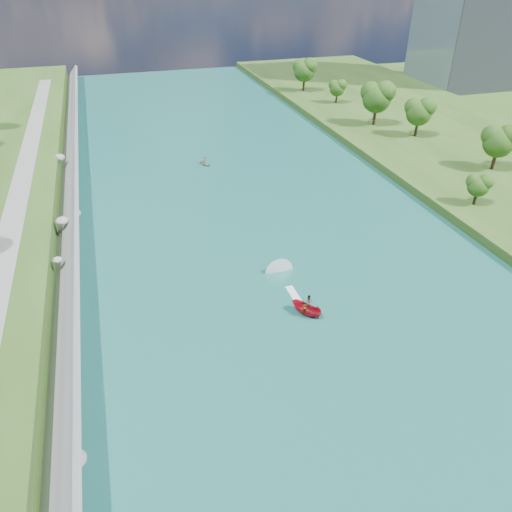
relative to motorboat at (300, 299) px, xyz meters
name	(u,v)px	position (x,y,z in m)	size (l,w,h in m)	color
ground	(338,351)	(0.83, -8.32, -0.69)	(260.00, 260.00, 0.00)	#2D5119
river_water	(273,252)	(0.83, 11.68, -0.64)	(55.00, 240.00, 0.10)	#19605C
riprap_bank	(66,278)	(-25.01, 10.50, 1.10)	(4.99, 236.00, 4.18)	slate
riverside_path	(1,269)	(-31.67, 11.68, 2.86)	(3.00, 200.00, 0.10)	gray
trees_east	(442,133)	(39.74, 32.27, 5.49)	(16.69, 141.03, 10.92)	#234312
motorboat	(300,299)	(0.00, 0.00, 0.00)	(3.60, 18.65, 2.02)	#B80E20
raft	(205,163)	(-1.17, 45.03, -0.24)	(3.00, 3.51, 1.50)	gray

